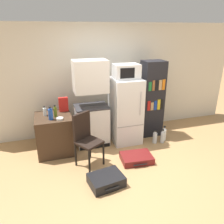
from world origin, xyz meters
TOP-DOWN VIEW (x-y plane):
  - ground_plane at (0.00, 0.00)m, footprint 24.00×24.00m
  - wall_back at (0.20, 2.00)m, footprint 6.40×0.10m
  - side_table at (-1.27, 1.24)m, footprint 0.70×0.72m
  - kitchen_hutch at (-0.47, 1.34)m, footprint 0.70×0.53m
  - refrigerator at (0.27, 1.27)m, footprint 0.61×0.68m
  - microwave at (0.27, 1.27)m, footprint 0.52×0.38m
  - bookshelf at (0.96, 1.40)m, footprint 0.49×0.40m
  - bottle_blue_soda at (-1.31, 1.06)m, footprint 0.08×0.08m
  - bottle_olive_oil at (-1.22, 1.18)m, footprint 0.06×0.06m
  - bottle_clear_short at (-1.42, 1.31)m, footprint 0.07×0.07m
  - bowl at (-1.16, 1.01)m, footprint 0.13×0.13m
  - cereal_box at (-1.04, 1.45)m, footprint 0.19×0.07m
  - chair at (-0.75, 0.61)m, footprint 0.55×0.55m
  - suitcase_large_flat at (0.18, 0.39)m, footprint 0.62×0.49m
  - suitcase_small_flat at (-0.56, -0.10)m, footprint 0.60×0.51m
  - water_bottle_front at (1.12, 0.99)m, footprint 0.10×0.10m
  - water_bottle_middle at (1.03, 0.89)m, footprint 0.09×0.09m
  - water_bottle_back at (0.86, 0.93)m, footprint 0.10×0.10m

SIDE VIEW (x-z plane):
  - ground_plane at x=0.00m, z-range 0.00..0.00m
  - suitcase_large_flat at x=0.18m, z-range 0.00..0.13m
  - suitcase_small_flat at x=-0.56m, z-range 0.00..0.17m
  - water_bottle_back at x=0.86m, z-range -0.02..0.28m
  - water_bottle_middle at x=1.03m, z-range -0.03..0.30m
  - water_bottle_front at x=1.12m, z-range -0.03..0.32m
  - side_table at x=-1.27m, z-range 0.00..0.79m
  - chair at x=-0.75m, z-range 0.09..1.09m
  - refrigerator at x=0.27m, z-range 0.00..1.43m
  - bowl at x=-1.16m, z-range 0.79..0.82m
  - kitchen_hutch at x=-0.47m, z-range -0.07..1.77m
  - bottle_clear_short at x=-1.42m, z-range 0.77..0.97m
  - bookshelf at x=0.96m, z-range 0.00..1.75m
  - bottle_olive_oil at x=-1.22m, z-range 0.77..1.01m
  - bottle_blue_soda at x=-1.31m, z-range 0.76..1.03m
  - cereal_box at x=-1.04m, z-range 0.79..1.09m
  - wall_back at x=0.20m, z-range 0.00..2.54m
  - microwave at x=0.27m, z-range 1.43..1.73m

